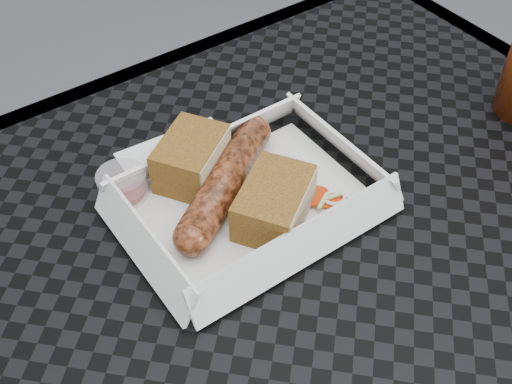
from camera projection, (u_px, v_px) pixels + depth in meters
patio_table at (351, 308)px, 0.65m from camera, size 0.80×0.80×0.74m
food_tray at (250, 205)px, 0.64m from camera, size 0.22×0.15×0.00m
bratwurst at (226, 181)px, 0.64m from camera, size 0.17×0.12×0.04m
bread_near at (191, 159)px, 0.65m from camera, size 0.09×0.09×0.05m
bread_far at (274, 203)px, 0.61m from camera, size 0.10×0.09×0.04m
veg_garnish at (324, 197)px, 0.64m from camera, size 0.03×0.03×0.00m
napkin at (188, 167)px, 0.68m from camera, size 0.13×0.13×0.00m
condiment_cup_sauce at (123, 185)px, 0.64m from camera, size 0.05×0.05×0.03m
condiment_cup_empty at (181, 164)px, 0.66m from camera, size 0.05×0.05×0.03m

